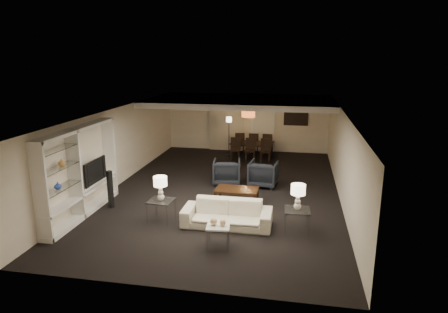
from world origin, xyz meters
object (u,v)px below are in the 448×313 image
Objects in this scene: chair_nm at (250,150)px; chair_fm at (254,143)px; armchair_left at (227,172)px; armchair_right at (263,174)px; vase_blue at (58,186)px; table_lamp_left at (160,189)px; dining_table at (252,150)px; chair_nr at (265,151)px; marble_table at (218,236)px; chair_fl at (240,143)px; table_lamp_right at (298,197)px; coffee_table at (237,196)px; sofa at (227,214)px; side_table_right at (297,220)px; television at (91,171)px; chair_nl at (235,150)px; pendant_light at (248,114)px; floor_speaker at (110,189)px; floor_lamp at (229,136)px; side_table_left at (161,211)px; chair_fr at (268,144)px; vase_amber at (61,162)px.

chair_nm is 1.30m from chair_fm.
armchair_left and armchair_right have the same top height.
table_lamp_left is at bearing 24.71° from vase_blue.
chair_nr is at bearing -45.77° from dining_table.
marble_table is 0.55× the size of chair_fl.
marble_table is 2.82× the size of vase_blue.
armchair_left is at bearing 124.88° from table_lamp_right.
table_lamp_left is (-1.70, -1.60, 0.66)m from coffee_table.
sofa is at bearing 86.08° from armchair_right.
television reaches higher than side_table_right.
chair_nl reaches higher than marble_table.
side_table_right is 0.59m from table_lamp_right.
sofa is 4.37× the size of marble_table.
chair_nr is at bearing 11.33° from pendant_light.
coffee_table is at bearing -81.74° from chair_nl.
chair_fl reaches higher than armchair_left.
chair_nl is at bearing 87.36° from floor_speaker.
coffee_table is 1.32× the size of chair_fl.
chair_nm is at bearing -88.48° from dining_table.
pendant_light is at bearing 92.04° from sofa.
floor_lamp is at bearing 170.81° from dining_table.
floor_speaker is (-3.39, 0.64, 0.21)m from sofa.
vase_blue is at bearing -165.95° from sofa.
vase_blue is at bearing -84.07° from floor_speaker.
floor_speaker is (-5.09, 0.64, -0.34)m from table_lamp_right.
table_lamp_left is 0.68× the size of chair_fm.
side_table_right is (3.40, 0.00, 0.00)m from side_table_left.
armchair_left is at bearing 52.72° from vase_blue.
dining_table is 1.07× the size of floor_lamp.
chair_fr is (0.41, 7.55, 0.14)m from sofa.
armchair_left is at bearing -99.48° from chair_nm.
floor_lamp reaches higher than marble_table.
chair_fr reaches higher than side_table_left.
pendant_light reaches higher than table_lamp_left.
marble_table is at bearing -91.40° from chair_nr.
side_table_left is 3.45m from table_lamp_right.
table_lamp_left is 7.61m from chair_fl.
television reaches higher than marble_table.
chair_fl reaches higher than marble_table.
marble_table is at bearing -4.86° from floor_speaker.
table_lamp_right is at bearing 103.88° from chair_fr.
chair_nr is at bearing 58.53° from vase_amber.
floor_speaker is at bearing 168.91° from sofa.
armchair_right is at bearing 100.61° from chair_fl.
side_table_right is at bearing 0.00° from table_lamp_left.
floor_speaker is at bearing 35.73° from armchair_left.
sofa is 2.45× the size of armchair_left.
television is 7.95m from chair_fm.
floor_lamp reaches higher than chair_nl.
coffee_table is 1.32× the size of chair_fr.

